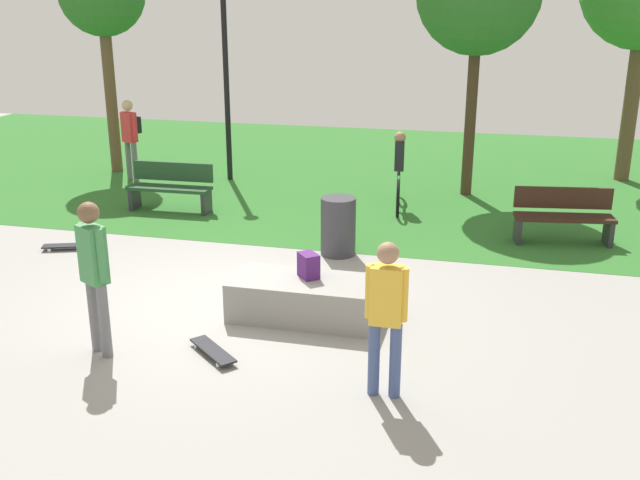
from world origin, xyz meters
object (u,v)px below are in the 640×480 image
Objects in this scene: park_bench_near_lamppost at (563,215)px; park_bench_near_path at (171,186)px; skater_performing_trick at (94,266)px; pedestrian_with_backpack at (130,132)px; skateboard_spare at (68,246)px; backpack_on_ledge at (309,265)px; concrete_ledge at (304,299)px; lamp_post at (225,56)px; cyclist_on_bicycle at (399,176)px; skater_watching at (386,309)px; trash_bin at (338,226)px; skateboard_by_ledge at (213,351)px.

park_bench_near_lamppost and park_bench_near_path have the same top height.
skater_performing_trick reaches higher than pedestrian_with_backpack.
skateboard_spare is 0.46× the size of pedestrian_with_backpack.
park_bench_near_path is (-3.80, 4.09, -0.19)m from backpack_on_ledge.
concrete_ledge is 0.43m from backpack_on_ledge.
concrete_ledge reaches higher than skateboard_spare.
park_bench_near_lamppost is at bearing 99.06° from backpack_on_ledge.
lamp_post reaches higher than cyclist_on_bicycle.
cyclist_on_bicycle is at bearing 37.87° from skateboard_spare.
concrete_ledge is at bearing 127.87° from skater_watching.
skater_performing_trick is 4.47m from trash_bin.
backpack_on_ledge is at bearing 70.65° from concrete_ledge.
skateboard_by_ledge is 6.82m from cyclist_on_bicycle.
trash_bin is at bearing -100.46° from cyclist_on_bicycle.
skateboard_by_ledge is at bearing 169.15° from skater_watching.
pedestrian_with_backpack reaches higher than cyclist_on_bicycle.
park_bench_near_lamppost reaches higher than skateboard_spare.
concrete_ledge is 4.72m from skateboard_spare.
backpack_on_ledge is at bearing -47.29° from pedestrian_with_backpack.
skateboard_spare is 4.42m from trash_bin.
skater_watching is at bearing -52.13° from concrete_ledge.
cyclist_on_bicycle is at bearing 85.37° from concrete_ledge.
cyclist_on_bicycle is (4.86, 3.78, 0.57)m from skateboard_spare.
trash_bin is (4.32, 0.84, 0.40)m from skateboard_spare.
lamp_post is 4.72m from cyclist_on_bicycle.
backpack_on_ledge is 0.44× the size of skateboard_by_ledge.
skater_performing_trick reaches higher than trash_bin.
skater_performing_trick is 1.63m from skateboard_by_ledge.
skateboard_spare is at bearing -142.13° from cyclist_on_bicycle.
park_bench_near_path is at bearing 75.51° from skateboard_spare.
backpack_on_ledge is 2.64m from skater_performing_trick.
backpack_on_ledge is 5.33m from cyclist_on_bicycle.
park_bench_near_lamppost is 0.93× the size of pedestrian_with_backpack.
park_bench_near_path is at bearing 131.93° from concrete_ledge.
pedestrian_with_backpack reaches higher than skateboard_by_ledge.
skater_performing_trick is 1.00× the size of cyclist_on_bicycle.
cyclist_on_bicycle is at bearing 16.27° from park_bench_near_path.
cyclist_on_bicycle is (1.18, 6.70, 0.57)m from skateboard_by_ledge.
lamp_post is at bearing 109.20° from skateboard_by_ledge.
cyclist_on_bicycle is at bearing -19.33° from lamp_post.
park_bench_near_lamppost is 7.17m from park_bench_near_path.
skater_watching is at bearing -83.08° from cyclist_on_bicycle.
trash_bin is 3.00m from cyclist_on_bicycle.
concrete_ledge is 1.03× the size of cyclist_on_bicycle.
skater_performing_trick reaches higher than park_bench_near_path.
park_bench_near_lamppost is at bearing 51.67° from skateboard_by_ledge.
lamp_post is (-4.86, 8.49, 1.75)m from skater_watching.
cyclist_on_bicycle reaches higher than backpack_on_ledge.
park_bench_near_path is 4.38m from cyclist_on_bicycle.
park_bench_near_path reaches higher than concrete_ledge.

